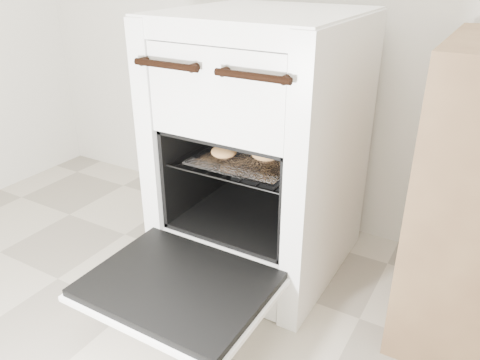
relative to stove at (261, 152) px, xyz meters
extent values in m
cube|color=white|center=(0.00, 0.01, 0.01)|extent=(0.58, 0.62, 0.89)
cylinder|color=black|center=(-0.14, -0.31, 0.34)|extent=(0.21, 0.02, 0.02)
cylinder|color=black|center=(0.14, -0.31, 0.34)|extent=(0.21, 0.02, 0.02)
cube|color=black|center=(0.00, -0.49, -0.23)|extent=(0.50, 0.39, 0.02)
cube|color=white|center=(0.00, -0.49, -0.25)|extent=(0.52, 0.41, 0.02)
cylinder|color=black|center=(-0.21, -0.06, 0.00)|extent=(0.01, 0.41, 0.01)
cylinder|color=black|center=(0.21, -0.06, 0.00)|extent=(0.01, 0.41, 0.01)
cylinder|color=black|center=(0.00, -0.26, 0.00)|extent=(0.42, 0.01, 0.01)
cylinder|color=black|center=(0.00, 0.13, 0.00)|extent=(0.42, 0.01, 0.01)
cylinder|color=black|center=(-0.17, -0.06, 0.00)|extent=(0.01, 0.39, 0.01)
cylinder|color=black|center=(-0.12, -0.06, 0.00)|extent=(0.01, 0.39, 0.01)
cylinder|color=black|center=(-0.06, -0.06, 0.00)|extent=(0.01, 0.39, 0.01)
cylinder|color=black|center=(0.00, -0.06, 0.00)|extent=(0.01, 0.39, 0.01)
cylinder|color=black|center=(0.06, -0.06, 0.00)|extent=(0.01, 0.39, 0.01)
cylinder|color=black|center=(0.12, -0.06, 0.00)|extent=(0.01, 0.39, 0.01)
cylinder|color=black|center=(0.17, -0.06, 0.00)|extent=(0.01, 0.39, 0.01)
cube|color=white|center=(0.00, -0.08, 0.01)|extent=(0.33, 0.29, 0.01)
ellipsoid|color=#E2A35A|center=(-0.07, -0.12, 0.03)|extent=(0.10, 0.10, 0.04)
ellipsoid|color=#E2A35A|center=(0.06, -0.07, 0.03)|extent=(0.12, 0.12, 0.04)
ellipsoid|color=#E2A35A|center=(0.11, 0.02, 0.03)|extent=(0.13, 0.13, 0.04)
ellipsoid|color=#E2A35A|center=(0.05, -0.03, 0.03)|extent=(0.09, 0.09, 0.05)
camera|label=1|loc=(0.70, -1.33, 0.60)|focal=35.00mm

